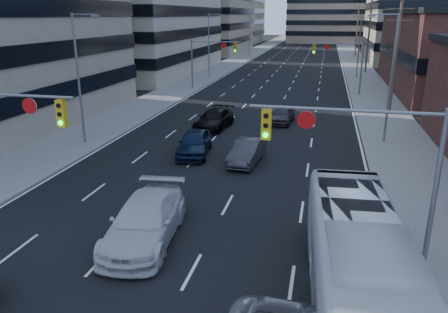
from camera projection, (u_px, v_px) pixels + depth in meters
road_surface at (307, 45)px, 131.12m from camera, size 18.00×300.00×0.02m
sidewalk_left at (269, 45)px, 133.55m from camera, size 5.00×300.00×0.15m
sidewalk_right at (346, 46)px, 128.65m from camera, size 5.00×300.00×0.15m
office_left_far at (202, 18)px, 105.96m from camera, size 20.00×30.00×16.00m
office_right_far at (429, 25)px, 84.72m from camera, size 22.00×28.00×14.00m
bg_block_left at (223, 11)px, 143.25m from camera, size 24.00×24.00×20.00m
bg_block_right at (423, 25)px, 122.45m from camera, size 22.00×22.00×12.00m
signal_near_right at (362, 153)px, 15.16m from camera, size 6.59×0.33×6.00m
signal_far_left at (210, 54)px, 52.67m from camera, size 6.09×0.33×6.00m
signal_far_right at (341, 57)px, 49.40m from camera, size 6.09×0.33×6.00m
utility_pole_block at (396, 51)px, 39.64m from camera, size 2.20×0.28×11.00m
utility_pole_midblock at (369, 36)px, 67.44m from camera, size 2.20×0.28×11.00m
utility_pole_distant at (357, 29)px, 95.23m from camera, size 2.20×0.28×11.00m
streetlight_left_near at (80, 74)px, 29.84m from camera, size 2.03×0.22×9.00m
streetlight_left_mid at (210, 43)px, 62.27m from camera, size 2.03×0.22×9.00m
streetlight_left_far at (251, 33)px, 94.70m from camera, size 2.03×0.22×9.00m
streetlight_right_near at (389, 73)px, 30.07m from camera, size 2.03×0.22×9.00m
streetlight_right_far at (358, 43)px, 62.50m from camera, size 2.03×0.22×9.00m
white_van at (145, 221)px, 17.79m from camera, size 3.09×6.33×1.77m
transit_bus at (361, 275)px, 12.85m from camera, size 3.54×11.66×3.20m
sedan_blue at (194, 143)px, 28.83m from camera, size 2.58×5.06×1.65m
sedan_grey_center at (247, 152)px, 27.29m from camera, size 1.92×4.50×1.44m
sedan_black_far at (214, 119)px, 35.48m from camera, size 2.70×5.51×1.54m
sedan_grey_right at (283, 115)px, 37.37m from camera, size 2.07×4.33×1.43m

